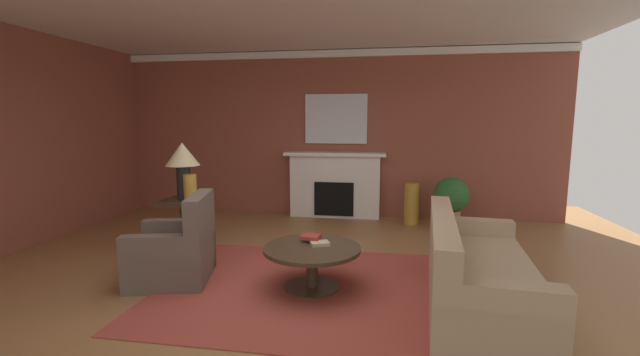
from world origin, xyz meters
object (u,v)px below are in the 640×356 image
at_px(side_table, 186,221).
at_px(vase_on_side_table, 190,188).
at_px(coffee_table, 312,258).
at_px(vase_tall_corner, 412,204).
at_px(sofa, 475,276).
at_px(potted_plant, 451,198).
at_px(table_lamp, 183,160).
at_px(fireplace, 335,186).
at_px(mantel_mirror, 336,119).
at_px(armchair_near_window, 176,253).

height_order(side_table, vase_on_side_table, vase_on_side_table).
height_order(coffee_table, vase_tall_corner, vase_tall_corner).
relative_size(sofa, side_table, 3.11).
relative_size(vase_on_side_table, potted_plant, 0.42).
bearing_deg(table_lamp, coffee_table, -26.76).
height_order(coffee_table, table_lamp, table_lamp).
height_order(coffee_table, side_table, side_table).
bearing_deg(vase_tall_corner, fireplace, 167.40).
xyz_separation_m(mantel_mirror, armchair_near_window, (-1.33, -3.33, -1.45)).
bearing_deg(coffee_table, potted_plant, 56.90).
height_order(table_lamp, potted_plant, table_lamp).
relative_size(mantel_mirror, vase_tall_corner, 1.60).
xyz_separation_m(coffee_table, vase_on_side_table, (-1.74, 0.84, 0.54)).
height_order(coffee_table, potted_plant, potted_plant).
bearing_deg(side_table, mantel_mirror, 53.97).
xyz_separation_m(armchair_near_window, coffee_table, (1.51, 0.02, 0.03)).
bearing_deg(mantel_mirror, fireplace, -90.00).
bearing_deg(fireplace, side_table, -127.47).
height_order(vase_tall_corner, potted_plant, potted_plant).
bearing_deg(fireplace, mantel_mirror, 90.00).
relative_size(armchair_near_window, vase_tall_corner, 1.39).
relative_size(fireplace, mantel_mirror, 1.62).
bearing_deg(table_lamp, vase_tall_corner, 32.41).
height_order(armchair_near_window, vase_tall_corner, armchair_near_window).
distance_m(sofa, side_table, 3.64).
bearing_deg(table_lamp, potted_plant, 25.54).
bearing_deg(vase_on_side_table, table_lamp, 141.34).
bearing_deg(vase_on_side_table, mantel_mirror, 57.72).
xyz_separation_m(sofa, vase_on_side_table, (-3.31, 0.99, 0.58)).
xyz_separation_m(coffee_table, table_lamp, (-1.89, 0.96, 0.89)).
relative_size(fireplace, table_lamp, 2.40).
xyz_separation_m(fireplace, sofa, (1.75, -3.35, -0.26)).
relative_size(side_table, potted_plant, 0.84).
xyz_separation_m(vase_tall_corner, potted_plant, (0.60, -0.19, 0.14)).
distance_m(coffee_table, vase_on_side_table, 2.01).
distance_m(vase_tall_corner, potted_plant, 0.65).
height_order(armchair_near_window, vase_on_side_table, vase_on_side_table).
height_order(fireplace, potted_plant, fireplace).
xyz_separation_m(table_lamp, vase_on_side_table, (0.15, -0.12, -0.35)).
distance_m(mantel_mirror, vase_tall_corner, 1.99).
bearing_deg(sofa, coffee_table, 174.38).
bearing_deg(mantel_mirror, vase_on_side_table, -122.28).
bearing_deg(armchair_near_window, fireplace, 67.51).
distance_m(side_table, vase_on_side_table, 0.51).
bearing_deg(vase_tall_corner, armchair_near_window, -132.50).
bearing_deg(potted_plant, coffee_table, -123.10).
height_order(vase_tall_corner, vase_on_side_table, vase_on_side_table).
bearing_deg(side_table, sofa, -17.76).
bearing_deg(side_table, fireplace, 52.53).
xyz_separation_m(sofa, side_table, (-3.46, 1.11, 0.10)).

